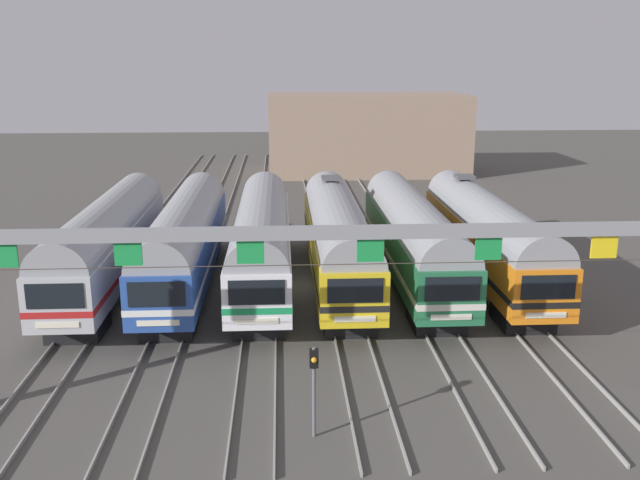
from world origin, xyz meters
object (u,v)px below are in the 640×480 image
Objects in this scene: catenary_gantry at (311,259)px; commuter_train_stainless at (108,239)px; commuter_train_orange at (486,234)px; yard_signal_mast at (314,375)px; commuter_train_yellow at (338,236)px; commuter_train_blue at (185,238)px; commuter_train_white at (262,237)px; commuter_train_green at (412,235)px.

commuter_train_stainless is at bearing 126.44° from catenary_gantry.
commuter_train_orange is at bearing 53.57° from catenary_gantry.
yard_signal_mast is (-9.96, -15.60, -0.55)m from commuter_train_orange.
commuter_train_orange is (7.97, 0.00, 0.00)m from commuter_train_yellow.
commuter_train_yellow is at bearing 180.00° from commuter_train_orange.
catenary_gantry reaches higher than commuter_train_blue.
commuter_train_orange reaches higher than commuter_train_stainless.
commuter_train_white is 11.96m from commuter_train_orange.
catenary_gantry is 8.19× the size of yard_signal_mast.
commuter_train_orange is 5.88× the size of yard_signal_mast.
commuter_train_yellow reaches higher than yard_signal_mast.
commuter_train_green is (3.99, -0.00, -0.00)m from commuter_train_yellow.
yard_signal_mast is at bearing -122.56° from commuter_train_orange.
yard_signal_mast is (0.00, -2.10, -3.20)m from catenary_gantry.
commuter_train_white reaches higher than yard_signal_mast.
commuter_train_blue is at bearing -179.97° from commuter_train_yellow.
commuter_train_yellow is 15.74m from yard_signal_mast.
commuter_train_yellow reaches higher than commuter_train_blue.
commuter_train_blue is at bearing 180.00° from commuter_train_white.
commuter_train_yellow is 5.88× the size of yard_signal_mast.
commuter_train_white is at bearing 180.00° from commuter_train_green.
commuter_train_stainless is 1.00× the size of commuter_train_yellow.
commuter_train_white is 1.00× the size of commuter_train_green.
yard_signal_mast is at bearing -90.00° from catenary_gantry.
commuter_train_stainless is 7.97m from commuter_train_white.
commuter_train_orange is (15.94, 0.00, 0.00)m from commuter_train_blue.
commuter_train_blue is 0.72× the size of catenary_gantry.
commuter_train_orange is at bearing 0.00° from commuter_train_yellow.
commuter_train_blue is 7.97m from commuter_train_yellow.
commuter_train_yellow is (3.99, 0.00, 0.00)m from commuter_train_white.
commuter_train_green is 0.72× the size of catenary_gantry.
commuter_train_stainless is 0.72× the size of catenary_gantry.
catenary_gantry is at bearing -98.40° from commuter_train_yellow.
commuter_train_orange is 0.72× the size of catenary_gantry.
commuter_train_yellow is 1.00× the size of commuter_train_orange.
commuter_train_orange reaches higher than yard_signal_mast.
commuter_train_green is at bearing 0.00° from commuter_train_blue.
commuter_train_white is at bearing 98.40° from catenary_gantry.
commuter_train_blue is (3.99, 0.00, 0.00)m from commuter_train_stainless.
catenary_gantry is (-9.96, -13.50, 2.65)m from commuter_train_orange.
yard_signal_mast is (-1.99, -15.60, -0.55)m from commuter_train_yellow.
commuter_train_blue is 11.96m from commuter_train_green.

